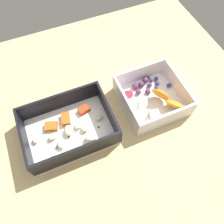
% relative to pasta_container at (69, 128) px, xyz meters
% --- Properties ---
extents(table_surface, '(0.80, 0.80, 0.02)m').
position_rel_pasta_container_xyz_m(table_surface, '(0.13, -0.01, -0.03)').
color(table_surface, tan).
rests_on(table_surface, ground).
extents(pasta_container, '(0.21, 0.16, 0.06)m').
position_rel_pasta_container_xyz_m(pasta_container, '(0.00, 0.00, 0.00)').
color(pasta_container, white).
rests_on(pasta_container, table_surface).
extents(fruit_bowl, '(0.16, 0.16, 0.06)m').
position_rel_pasta_container_xyz_m(fruit_bowl, '(0.23, -0.00, 0.00)').
color(fruit_bowl, white).
rests_on(fruit_bowl, table_surface).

